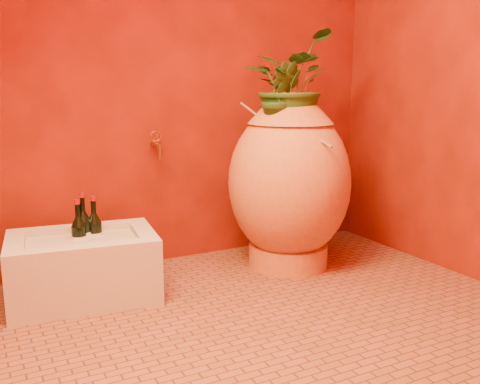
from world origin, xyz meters
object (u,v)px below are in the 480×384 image
stone_basin (83,268)px  wine_bottle_b (95,235)px  amphora (289,182)px  wine_bottle_a (79,239)px  wine_bottle_c (84,235)px  wall_tap (156,144)px

stone_basin → wine_bottle_b: (0.08, 0.08, 0.14)m
amphora → stone_basin: amphora is taller
amphora → wine_bottle_a: (-1.15, 0.12, -0.20)m
wine_bottle_c → amphora: bearing=-7.3°
wine_bottle_a → wine_bottle_c: bearing=43.2°
stone_basin → wine_bottle_b: size_ratio=2.40×
wine_bottle_a → wine_bottle_b: wine_bottle_b is taller
amphora → wall_tap: size_ratio=6.46×
amphora → wall_tap: 0.78m
amphora → wine_bottle_c: amphora is taller
wine_bottle_c → wall_tap: bearing=24.5°
wine_bottle_a → wine_bottle_b: bearing=15.5°
amphora → stone_basin: 1.20m
stone_basin → wall_tap: (0.49, 0.29, 0.56)m
wall_tap → amphora: bearing=-28.5°
wine_bottle_a → wine_bottle_c: 0.04m
wall_tap → wine_bottle_b: bearing=-152.4°
wine_bottle_b → wine_bottle_c: (-0.05, 0.00, 0.01)m
stone_basin → wine_bottle_a: 0.15m
wine_bottle_b → wall_tap: wall_tap is taller
wine_bottle_b → wine_bottle_c: bearing=176.5°
wine_bottle_b → amphora: bearing=-7.5°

